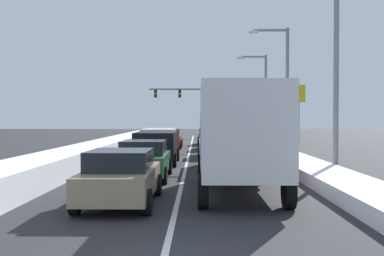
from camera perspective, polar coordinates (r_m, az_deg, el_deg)
ground_plane at (r=28.45m, az=-0.48°, el=-3.59°), size 141.20×141.20×0.00m
lane_stripe_between_right_lane_and_center_lane at (r=33.87m, az=-0.29°, el=-2.80°), size 0.14×59.74×0.01m
snow_bank_right_shoulder at (r=34.17m, az=8.64°, el=-2.39°), size 1.86×59.74×0.48m
snow_bank_left_shoulder at (r=34.34m, az=-9.17°, el=-2.01°), size 2.07×59.74×0.91m
box_truck_right_lane_nearest at (r=15.13m, az=5.49°, el=-0.67°), size 2.53×7.20×3.36m
suv_charcoal_right_lane_second at (r=22.76m, az=4.03°, el=-2.24°), size 2.16×4.90×1.67m
sedan_white_right_lane_third at (r=29.38m, az=2.63°, el=-1.94°), size 2.00×4.50×1.51m
sedan_navy_right_lane_fourth at (r=35.86m, az=2.35°, el=-1.36°), size 2.00×4.50×1.51m
sedan_gray_right_lane_fifth at (r=42.46m, az=1.99°, el=-0.95°), size 2.00×4.50×1.51m
sedan_tan_center_lane_nearest at (r=13.57m, az=-8.41°, el=-5.71°), size 2.00×4.50×1.51m
sedan_green_center_lane_second at (r=19.01m, az=-5.66°, el=-3.70°), size 2.00×4.50×1.51m
suv_black_center_lane_third at (r=25.04m, az=-4.15°, el=-1.92°), size 2.16×4.90×1.67m
suv_silver_center_lane_fourth at (r=31.33m, az=-3.89°, el=-1.28°), size 2.16×4.90×1.67m
sedan_red_center_lane_fifth at (r=37.52m, az=-2.72°, el=-1.24°), size 2.00×4.50×1.51m
traffic_light_gantry at (r=60.96m, az=1.26°, el=3.45°), size 10.60×0.47×6.20m
street_lamp_right_near at (r=21.05m, az=15.70°, el=7.98°), size 2.66×0.36×8.17m
street_lamp_right_mid at (r=31.62m, az=10.54°, el=5.71°), size 2.66×0.36×8.13m
street_lamp_right_far at (r=42.34m, az=8.18°, el=4.35°), size 2.66×0.36×7.80m
roadside_sign_right at (r=45.44m, az=11.24°, el=3.28°), size 3.20×0.16×5.50m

